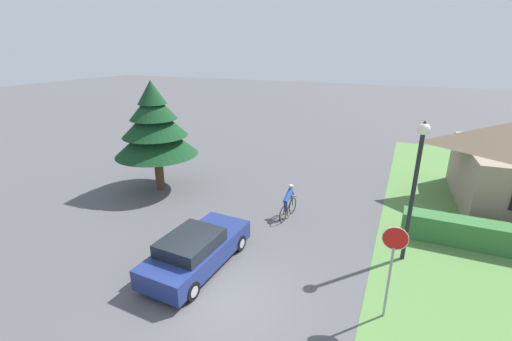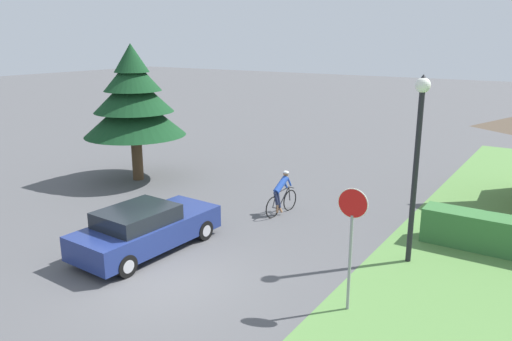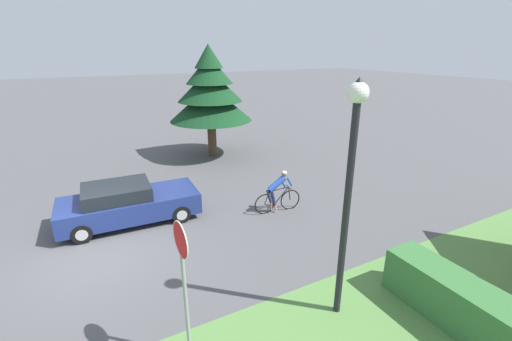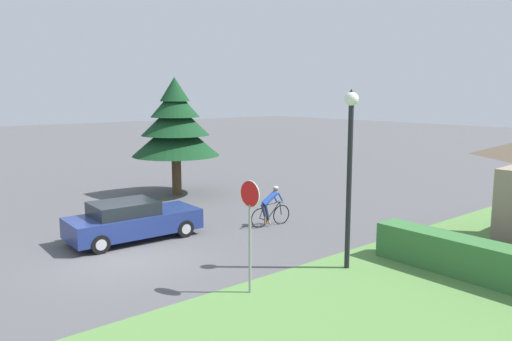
# 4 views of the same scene
# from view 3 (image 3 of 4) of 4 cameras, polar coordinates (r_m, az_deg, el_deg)

# --- Properties ---
(ground_plane) EXTENTS (140.00, 140.00, 0.00)m
(ground_plane) POSITION_cam_3_polar(r_m,az_deg,el_deg) (11.01, -24.40, -12.58)
(ground_plane) COLOR #515154
(sedan_left_lane) EXTENTS (2.02, 4.52, 1.36)m
(sedan_left_lane) POSITION_cam_3_polar(r_m,az_deg,el_deg) (12.26, -20.61, -5.14)
(sedan_left_lane) COLOR navy
(sedan_left_lane) RESTS_ON ground
(cyclist) EXTENTS (0.44, 1.77, 1.53)m
(cyclist) POSITION_cam_3_polar(r_m,az_deg,el_deg) (12.17, 3.59, -3.72)
(cyclist) COLOR black
(cyclist) RESTS_ON ground
(stop_sign) EXTENTS (0.68, 0.07, 2.88)m
(stop_sign) POSITION_cam_3_polar(r_m,az_deg,el_deg) (6.26, -12.10, -15.39)
(stop_sign) COLOR gray
(stop_sign) RESTS_ON ground
(street_lamp) EXTENTS (0.39, 0.39, 5.10)m
(street_lamp) POSITION_cam_3_polar(r_m,az_deg,el_deg) (6.80, 15.45, 0.06)
(street_lamp) COLOR black
(street_lamp) RESTS_ON ground
(conifer_tall_near) EXTENTS (4.26, 4.26, 5.77)m
(conifer_tall_near) POSITION_cam_3_polar(r_m,az_deg,el_deg) (18.19, -7.68, 12.83)
(conifer_tall_near) COLOR #4C3823
(conifer_tall_near) RESTS_ON ground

